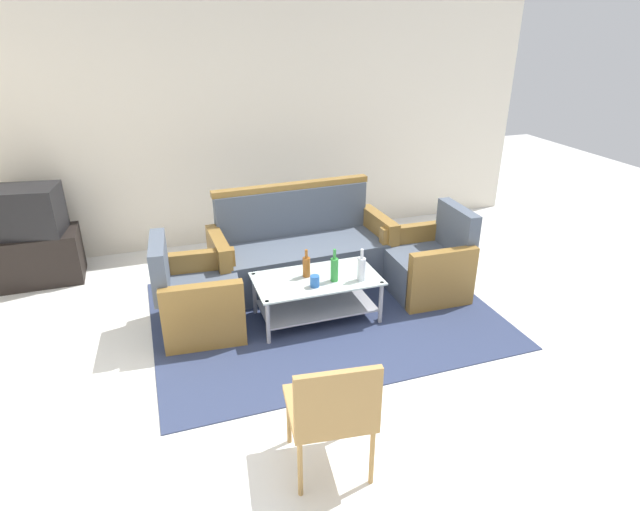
% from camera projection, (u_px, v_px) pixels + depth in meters
% --- Properties ---
extents(ground_plane, '(14.00, 14.00, 0.00)m').
position_uv_depth(ground_plane, '(372.00, 374.00, 4.06)').
color(ground_plane, white).
extents(wall_back, '(6.52, 0.12, 2.80)m').
position_uv_depth(wall_back, '(269.00, 120.00, 6.10)').
color(wall_back, silver).
rests_on(wall_back, ground).
extents(rug, '(3.04, 2.24, 0.01)m').
position_uv_depth(rug, '(324.00, 314.00, 4.86)').
color(rug, '#2D3856').
rests_on(rug, ground).
extents(couch, '(1.82, 0.80, 0.96)m').
position_uv_depth(couch, '(301.00, 252.00, 5.36)').
color(couch, '#4C5666').
rests_on(couch, rug).
extents(armchair_left, '(0.75, 0.81, 0.85)m').
position_uv_depth(armchair_left, '(198.00, 300.00, 4.53)').
color(armchair_left, '#4C5666').
rests_on(armchair_left, rug).
extents(armchair_right, '(0.72, 0.78, 0.85)m').
position_uv_depth(armchair_right, '(428.00, 265.00, 5.15)').
color(armchair_right, '#4C5666').
rests_on(armchair_right, rug).
extents(coffee_table, '(1.10, 0.60, 0.40)m').
position_uv_depth(coffee_table, '(317.00, 292.00, 4.69)').
color(coffee_table, silver).
rests_on(coffee_table, rug).
extents(bottle_green, '(0.07, 0.07, 0.30)m').
position_uv_depth(bottle_green, '(334.00, 269.00, 4.54)').
color(bottle_green, '#2D8C38').
rests_on(bottle_green, coffee_table).
extents(bottle_brown, '(0.07, 0.07, 0.26)m').
position_uv_depth(bottle_brown, '(306.00, 266.00, 4.62)').
color(bottle_brown, brown).
rests_on(bottle_brown, coffee_table).
extents(bottle_clear, '(0.07, 0.07, 0.29)m').
position_uv_depth(bottle_clear, '(361.00, 268.00, 4.56)').
color(bottle_clear, silver).
rests_on(bottle_clear, coffee_table).
extents(cup, '(0.08, 0.08, 0.10)m').
position_uv_depth(cup, '(315.00, 281.00, 4.47)').
color(cup, '#2659A5').
rests_on(cup, coffee_table).
extents(tv_stand, '(0.80, 0.50, 0.52)m').
position_uv_depth(tv_stand, '(39.00, 257.00, 5.38)').
color(tv_stand, black).
rests_on(tv_stand, ground).
extents(television, '(0.66, 0.53, 0.48)m').
position_uv_depth(television, '(28.00, 211.00, 5.18)').
color(television, black).
rests_on(television, tv_stand).
extents(wicker_chair, '(0.53, 0.53, 0.84)m').
position_uv_depth(wicker_chair, '(332.00, 408.00, 2.98)').
color(wicker_chair, '#AD844C').
rests_on(wicker_chair, ground).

